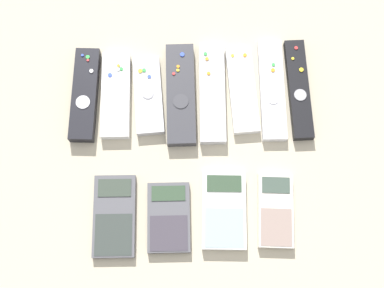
{
  "coord_description": "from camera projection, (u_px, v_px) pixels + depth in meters",
  "views": [
    {
      "loc": [
        -0.01,
        -0.26,
        1.02
      ],
      "look_at": [
        0.0,
        0.03,
        0.01
      ],
      "focal_mm": 50.0,
      "sensor_mm": 36.0,
      "label": 1
    }
  ],
  "objects": [
    {
      "name": "calculator_2",
      "position": [
        224.0,
        210.0,
        1.02
      ],
      "size": [
        0.09,
        0.15,
        0.02
      ],
      "rotation": [
        0.0,
        0.0,
        -0.03
      ],
      "color": "silver",
      "rests_on": "ground_plane"
    },
    {
      "name": "remote_4",
      "position": [
        212.0,
        93.0,
        1.09
      ],
      "size": [
        0.05,
        0.21,
        0.02
      ],
      "rotation": [
        0.0,
        0.0,
        -0.01
      ],
      "color": "#B7B7BC",
      "rests_on": "ground_plane"
    },
    {
      "name": "remote_7",
      "position": [
        298.0,
        89.0,
        1.09
      ],
      "size": [
        0.05,
        0.21,
        0.02
      ],
      "rotation": [
        0.0,
        0.0,
        0.03
      ],
      "color": "black",
      "rests_on": "ground_plane"
    },
    {
      "name": "remote_2",
      "position": [
        148.0,
        95.0,
        1.09
      ],
      "size": [
        0.07,
        0.17,
        0.02
      ],
      "rotation": [
        0.0,
        0.0,
        0.06
      ],
      "color": "#B7B7BC",
      "rests_on": "ground_plane"
    },
    {
      "name": "remote_6",
      "position": [
        272.0,
        90.0,
        1.09
      ],
      "size": [
        0.05,
        0.22,
        0.02
      ],
      "rotation": [
        0.0,
        0.0,
        -0.01
      ],
      "color": "silver",
      "rests_on": "ground_plane"
    },
    {
      "name": "calculator_3",
      "position": [
        276.0,
        211.0,
        1.02
      ],
      "size": [
        0.07,
        0.14,
        0.02
      ],
      "rotation": [
        0.0,
        0.0,
        -0.05
      ],
      "color": "beige",
      "rests_on": "ground_plane"
    },
    {
      "name": "remote_3",
      "position": [
        181.0,
        94.0,
        1.08
      ],
      "size": [
        0.06,
        0.21,
        0.02
      ],
      "rotation": [
        0.0,
        0.0,
        0.01
      ],
      "color": "#333338",
      "rests_on": "ground_plane"
    },
    {
      "name": "ground_plane",
      "position": [
        192.0,
        160.0,
        1.06
      ],
      "size": [
        3.0,
        3.0,
        0.0
      ],
      "primitive_type": "plane",
      "color": "#B2A88E"
    },
    {
      "name": "remote_1",
      "position": [
        116.0,
        95.0,
        1.08
      ],
      "size": [
        0.06,
        0.18,
        0.02
      ],
      "rotation": [
        0.0,
        0.0,
        0.0
      ],
      "color": "white",
      "rests_on": "ground_plane"
    },
    {
      "name": "calculator_1",
      "position": [
        169.0,
        217.0,
        1.02
      ],
      "size": [
        0.08,
        0.13,
        0.02
      ],
      "rotation": [
        0.0,
        0.0,
        0.0
      ],
      "color": "#4C4C51",
      "rests_on": "ground_plane"
    },
    {
      "name": "remote_5",
      "position": [
        242.0,
        90.0,
        1.09
      ],
      "size": [
        0.06,
        0.19,
        0.02
      ],
      "rotation": [
        0.0,
        0.0,
        0.06
      ],
      "color": "white",
      "rests_on": "ground_plane"
    },
    {
      "name": "remote_0",
      "position": [
        85.0,
        95.0,
        1.08
      ],
      "size": [
        0.06,
        0.2,
        0.03
      ],
      "rotation": [
        0.0,
        0.0,
        -0.04
      ],
      "color": "black",
      "rests_on": "ground_plane"
    },
    {
      "name": "calculator_0",
      "position": [
        114.0,
        216.0,
        1.02
      ],
      "size": [
        0.08,
        0.16,
        0.02
      ],
      "rotation": [
        0.0,
        0.0,
        -0.01
      ],
      "color": "#4C4C51",
      "rests_on": "ground_plane"
    }
  ]
}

